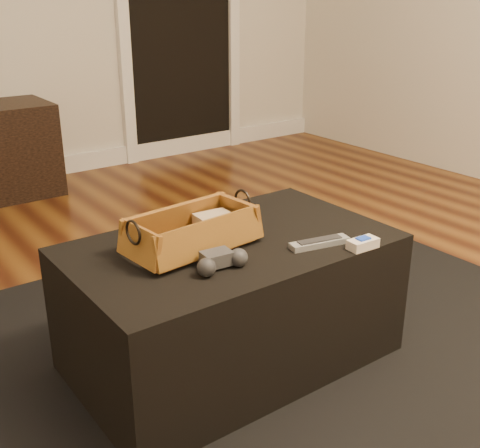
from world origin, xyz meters
TOP-DOWN VIEW (x-y plane):
  - floor at (0.00, 0.00)m, footprint 5.00×5.50m
  - baseboard at (0.00, 2.73)m, footprint 5.00×0.04m
  - doorway_opening at (1.30, 2.73)m, footprint 0.82×0.02m
  - door_jamb_left at (0.85, 2.72)m, footprint 0.08×0.05m
  - door_jamb_right at (1.75, 2.72)m, footprint 0.08×0.05m
  - area_rug at (-0.01, 0.24)m, footprint 2.60×2.00m
  - ottoman at (-0.01, 0.29)m, footprint 1.00×0.60m
  - tv_remote at (-0.15, 0.30)m, footprint 0.22×0.09m
  - cloth_bundle at (-0.02, 0.36)m, footprint 0.12×0.08m
  - wicker_basket at (-0.13, 0.32)m, footprint 0.42×0.25m
  - game_controller at (-0.14, 0.15)m, footprint 0.16×0.09m
  - silver_remote at (0.19, 0.11)m, footprint 0.20×0.08m
  - cream_gadget at (0.28, 0.01)m, footprint 0.10×0.05m

SIDE VIEW (x-z plane):
  - floor at x=0.00m, z-range -0.01..0.00m
  - area_rug at x=-0.01m, z-range 0.00..0.01m
  - baseboard at x=0.00m, z-range 0.00..0.12m
  - ottoman at x=-0.01m, z-range 0.01..0.43m
  - silver_remote at x=0.19m, z-range 0.43..0.45m
  - cream_gadget at x=0.28m, z-range 0.43..0.47m
  - tv_remote at x=-0.15m, z-range 0.45..0.47m
  - game_controller at x=-0.14m, z-range 0.43..0.48m
  - cloth_bundle at x=-0.02m, z-range 0.45..0.51m
  - wicker_basket at x=-0.13m, z-range 0.41..0.55m
  - doorway_opening at x=1.30m, z-range 0.02..2.02m
  - door_jamb_left at x=0.85m, z-range 0.00..2.04m
  - door_jamb_right at x=1.75m, z-range 0.00..2.04m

